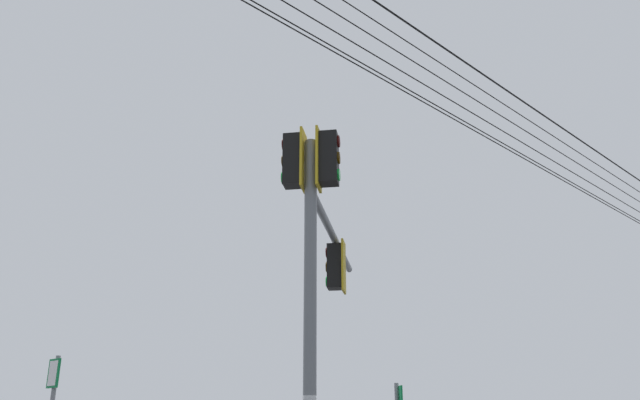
% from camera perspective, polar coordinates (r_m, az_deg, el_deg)
% --- Properties ---
extents(signal_mast_assembly, '(5.21, 2.51, 6.76)m').
position_cam_1_polar(signal_mast_assembly, '(11.22, -0.07, -4.79)').
color(signal_mast_assembly, slate).
rests_on(signal_mast_assembly, ground).
extents(overhead_wire_span, '(17.52, 27.28, 2.15)m').
position_cam_1_polar(overhead_wire_span, '(13.44, 3.89, 14.40)').
color(overhead_wire_span, black).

